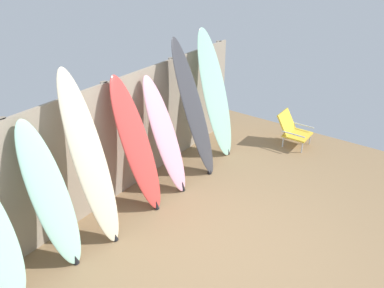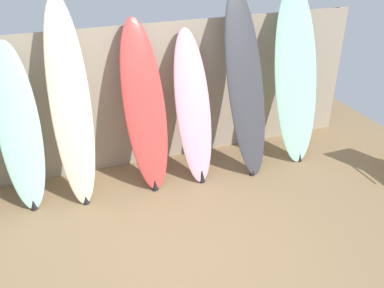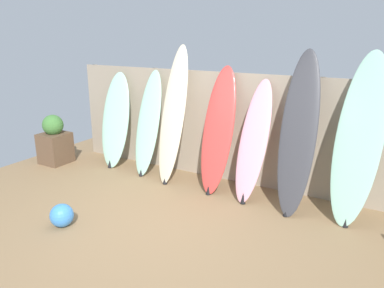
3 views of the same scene
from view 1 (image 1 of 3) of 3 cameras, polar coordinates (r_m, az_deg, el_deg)
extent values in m
plane|color=#8E704C|center=(4.98, 5.76, -15.39)|extent=(7.68, 7.68, 0.00)
cube|color=gray|center=(5.50, -12.00, 0.26)|extent=(6.08, 0.04, 1.80)
cylinder|color=gray|center=(4.84, -24.77, -6.15)|extent=(0.10, 0.10, 1.80)
cylinder|color=gray|center=(5.52, -12.28, 0.38)|extent=(0.10, 0.10, 1.80)
cylinder|color=gray|center=(6.46, -2.98, 5.25)|extent=(0.10, 0.10, 1.80)
cylinder|color=gray|center=(7.56, 3.89, 8.72)|extent=(0.10, 0.10, 1.80)
ellipsoid|color=#9ED6BC|center=(4.58, -20.80, -7.40)|extent=(0.45, 0.61, 1.79)
cone|color=black|center=(4.92, -17.30, -16.43)|extent=(0.08, 0.08, 0.11)
ellipsoid|color=beige|center=(4.67, -15.26, -2.47)|extent=(0.46, 0.68, 2.23)
cone|color=black|center=(5.11, -11.65, -13.64)|extent=(0.08, 0.08, 0.11)
ellipsoid|color=#D13D38|center=(5.22, -8.43, -0.17)|extent=(0.52, 0.74, 1.93)
cone|color=black|center=(5.53, -5.43, -9.20)|extent=(0.08, 0.08, 0.13)
ellipsoid|color=pink|center=(5.63, -4.15, 1.34)|extent=(0.47, 0.78, 1.76)
cone|color=black|center=(5.86, -1.43, -6.40)|extent=(0.08, 0.08, 0.16)
ellipsoid|color=#38383D|center=(5.97, 0.25, 5.40)|extent=(0.55, 0.82, 2.20)
cone|color=black|center=(6.29, 2.70, -4.01)|extent=(0.08, 0.08, 0.12)
ellipsoid|color=#9ED6BC|center=(6.59, 3.56, 7.58)|extent=(0.65, 0.79, 2.20)
cone|color=black|center=(6.88, 5.48, -0.99)|extent=(0.08, 0.08, 0.13)
cylinder|color=silver|center=(7.17, 16.42, -0.49)|extent=(0.02, 0.02, 0.22)
cylinder|color=silver|center=(7.52, 17.54, 0.73)|extent=(0.02, 0.02, 0.22)
cylinder|color=silver|center=(7.28, 13.70, 0.33)|extent=(0.02, 0.02, 0.22)
cylinder|color=silver|center=(7.62, 14.92, 1.50)|extent=(0.02, 0.02, 0.22)
cube|color=gold|center=(7.34, 15.78, 1.40)|extent=(0.48, 0.44, 0.03)
cube|color=gold|center=(7.33, 14.24, 3.21)|extent=(0.46, 0.25, 0.40)
cylinder|color=silver|center=(7.09, 15.17, 1.44)|extent=(0.02, 0.44, 0.02)
cylinder|color=silver|center=(7.50, 16.55, 2.78)|extent=(0.02, 0.44, 0.02)
camera|label=2|loc=(2.52, 61.53, 2.20)|focal=40.00mm
camera|label=3|loc=(6.03, 52.36, 7.49)|focal=35.00mm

